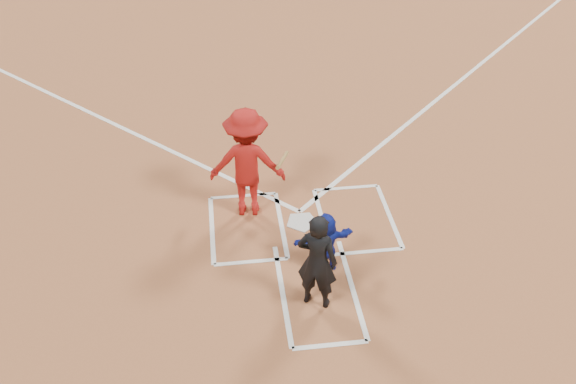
{
  "coord_description": "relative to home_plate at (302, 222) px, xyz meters",
  "views": [
    {
      "loc": [
        -1.36,
        -8.73,
        7.2
      ],
      "look_at": [
        -0.3,
        -0.4,
        1.0
      ],
      "focal_mm": 40.0,
      "sensor_mm": 36.0,
      "label": 1
    }
  ],
  "objects": [
    {
      "name": "ground",
      "position": [
        0.0,
        0.0,
        -0.02
      ],
      "size": [
        120.0,
        120.0,
        0.0
      ],
      "primitive_type": "plane",
      "color": "#145114",
      "rests_on": "ground"
    },
    {
      "name": "home_plate_dirt",
      "position": [
        0.0,
        6.0,
        -0.01
      ],
      "size": [
        28.0,
        28.0,
        0.01
      ],
      "primitive_type": "cylinder",
      "color": "brown",
      "rests_on": "ground"
    },
    {
      "name": "home_plate",
      "position": [
        0.0,
        0.0,
        0.0
      ],
      "size": [
        0.6,
        0.6,
        0.02
      ],
      "primitive_type": "cylinder",
      "rotation": [
        0.0,
        0.0,
        3.14
      ],
      "color": "silver",
      "rests_on": "home_plate_dirt"
    },
    {
      "name": "catcher",
      "position": [
        0.2,
        -1.22,
        0.54
      ],
      "size": [
        1.05,
        0.52,
        1.09
      ],
      "primitive_type": "imported",
      "rotation": [
        0.0,
        0.0,
        3.35
      ],
      "color": "#13219B",
      "rests_on": "home_plate_dirt"
    },
    {
      "name": "umpire",
      "position": [
        -0.07,
        -1.93,
        0.82
      ],
      "size": [
        0.72,
        0.62,
        1.66
      ],
      "primitive_type": "imported",
      "rotation": [
        0.0,
        0.0,
        2.71
      ],
      "color": "black",
      "rests_on": "home_plate_dirt"
    },
    {
      "name": "chalk_markings",
      "position": [
        0.0,
        5.29,
        -0.01
      ],
      "size": [
        28.35,
        17.32,
        0.01
      ],
      "color": "white",
      "rests_on": "home_plate_dirt"
    },
    {
      "name": "batter_at_plate",
      "position": [
        -0.9,
        0.47,
        1.02
      ],
      "size": [
        1.47,
        1.02,
        2.05
      ],
      "color": "#A51512",
      "rests_on": "home_plate_dirt"
    }
  ]
}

